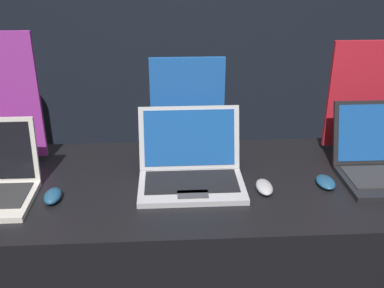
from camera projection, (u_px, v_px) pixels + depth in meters
wall_back at (178, 0)px, 3.25m from camera, size 8.00×0.05×2.80m
display_counter at (194, 282)px, 1.88m from camera, size 1.90×0.73×0.97m
mouse_front at (53, 196)px, 1.54m from camera, size 0.06×0.10×0.04m
promo_stand_front at (2, 103)px, 1.73m from camera, size 0.29×0.07×0.52m
laptop_middle at (191, 167)px, 1.65m from camera, size 0.38×0.32×0.25m
mouse_middle at (264, 187)px, 1.60m from camera, size 0.06×0.11×0.03m
promo_stand_middle at (187, 110)px, 1.81m from camera, size 0.30×0.07×0.41m
mouse_back at (326, 182)px, 1.64m from camera, size 0.06×0.11×0.03m
promo_stand_back at (365, 100)px, 1.84m from camera, size 0.31×0.07×0.47m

